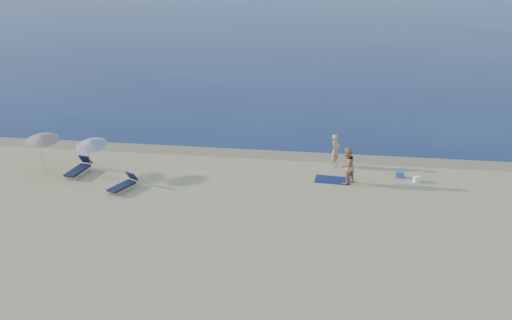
{
  "coord_description": "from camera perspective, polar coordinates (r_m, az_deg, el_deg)",
  "views": [
    {
      "loc": [
        3.19,
        -14.49,
        13.59
      ],
      "look_at": [
        -0.92,
        16.0,
        1.0
      ],
      "focal_mm": 45.0,
      "sensor_mm": 36.0,
      "label": 1
    }
  ],
  "objects": [
    {
      "name": "person_left",
      "position": [
        35.02,
        7.09,
        0.85
      ],
      "size": [
        0.66,
        0.78,
        1.82
      ],
      "primitive_type": "imported",
      "rotation": [
        0.0,
        0.0,
        1.17
      ],
      "color": "tan",
      "rests_on": "ground"
    },
    {
      "name": "white_bag",
      "position": [
        34.13,
        14.11,
        -1.67
      ],
      "size": [
        0.4,
        0.37,
        0.28
      ],
      "primitive_type": "cube",
      "rotation": [
        0.0,
        0.0,
        0.35
      ],
      "color": "white",
      "rests_on": "ground"
    },
    {
      "name": "umbrella_far",
      "position": [
        35.33,
        -18.5,
        1.92
      ],
      "size": [
        1.88,
        1.9,
        2.33
      ],
      "rotation": [
        0.0,
        0.0,
        0.09
      ],
      "color": "silver",
      "rests_on": "ground"
    },
    {
      "name": "umbrella_near",
      "position": [
        34.38,
        -14.45,
        1.48
      ],
      "size": [
        1.98,
        2.0,
        2.15
      ],
      "rotation": [
        0.0,
        0.0,
        -0.25
      ],
      "color": "silver",
      "rests_on": "ground"
    },
    {
      "name": "beach_towel",
      "position": [
        33.57,
        6.83,
        -1.77
      ],
      "size": [
        1.87,
        1.13,
        0.03
      ],
      "primitive_type": "cube",
      "rotation": [
        0.0,
        0.0,
        -0.07
      ],
      "color": "#0E1B49",
      "rests_on": "ground"
    },
    {
      "name": "lounger_right",
      "position": [
        32.85,
        -11.7,
        -2.15
      ],
      "size": [
        1.25,
        1.79,
        0.76
      ],
      "rotation": [
        0.0,
        0.0,
        -0.45
      ],
      "color": "#131A36",
      "rests_on": "ground"
    },
    {
      "name": "blue_cooler",
      "position": [
        34.44,
        12.68,
        -1.3
      ],
      "size": [
        0.47,
        0.39,
        0.29
      ],
      "primitive_type": "cube",
      "rotation": [
        0.0,
        0.0,
        -0.25
      ],
      "color": "#204FB1",
      "rests_on": "ground"
    },
    {
      "name": "wet_sand_strip",
      "position": [
        36.66,
        2.13,
        0.48
      ],
      "size": [
        240.0,
        1.6,
        0.0
      ],
      "primitive_type": "cube",
      "color": "#847254",
      "rests_on": "ground"
    },
    {
      "name": "person_right",
      "position": [
        32.91,
        8.08,
        -0.52
      ],
      "size": [
        1.19,
        1.2,
        1.95
      ],
      "primitive_type": "imported",
      "rotation": [
        0.0,
        0.0,
        -2.32
      ],
      "color": "tan",
      "rests_on": "ground"
    },
    {
      "name": "lounger_left",
      "position": [
        35.29,
        -15.47,
        -0.72
      ],
      "size": [
        0.95,
        1.95,
        0.83
      ],
      "rotation": [
        0.0,
        0.0,
        -0.19
      ],
      "color": "#141938",
      "rests_on": "ground"
    }
  ]
}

